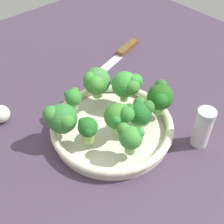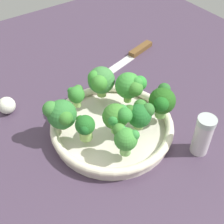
# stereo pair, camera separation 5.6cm
# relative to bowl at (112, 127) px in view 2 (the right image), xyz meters

# --- Properties ---
(ground_plane) EXTENTS (1.30, 1.30, 0.03)m
(ground_plane) POSITION_rel_bowl_xyz_m (0.04, -0.02, -0.03)
(ground_plane) COLOR #443449
(bowl) EXTENTS (0.28, 0.28, 0.03)m
(bowl) POSITION_rel_bowl_xyz_m (0.00, 0.00, 0.00)
(bowl) COLOR silver
(bowl) RESTS_ON ground_plane
(broccoli_floret_0) EXTENTS (0.07, 0.07, 0.08)m
(broccoli_floret_0) POSITION_rel_bowl_xyz_m (0.09, -0.03, 0.06)
(broccoli_floret_0) COLOR #99C761
(broccoli_floret_0) RESTS_ON bowl
(broccoli_floret_1) EXTENTS (0.06, 0.06, 0.06)m
(broccoli_floret_1) POSITION_rel_bowl_xyz_m (-0.04, -0.04, 0.05)
(broccoli_floret_1) COLOR #87B05B
(broccoli_floret_1) RESTS_ON bowl
(broccoli_floret_2) EXTENTS (0.06, 0.05, 0.07)m
(broccoli_floret_2) POSITION_rel_bowl_xyz_m (-0.09, 0.03, 0.06)
(broccoli_floret_2) COLOR #82C166
(broccoli_floret_2) RESTS_ON bowl
(broccoli_floret_3) EXTENTS (0.07, 0.07, 0.08)m
(broccoli_floret_3) POSITION_rel_bowl_xyz_m (0.03, -0.08, 0.07)
(broccoli_floret_3) COLOR #7FC352
(broccoli_floret_3) RESTS_ON bowl
(broccoli_floret_4) EXTENTS (0.04, 0.04, 0.06)m
(broccoli_floret_4) POSITION_rel_bowl_xyz_m (-0.01, 0.07, 0.05)
(broccoli_floret_4) COLOR #93BF5E
(broccoli_floret_4) RESTS_ON bowl
(broccoli_floret_5) EXTENTS (0.04, 0.04, 0.05)m
(broccoli_floret_5) POSITION_rel_bowl_xyz_m (0.10, 0.03, 0.05)
(broccoli_floret_5) COLOR #9EC969
(broccoli_floret_5) RESTS_ON bowl
(broccoli_floret_6) EXTENTS (0.06, 0.06, 0.08)m
(broccoli_floret_6) POSITION_rel_bowl_xyz_m (-0.05, -0.10, 0.06)
(broccoli_floret_6) COLOR #7CBA5D
(broccoli_floret_6) RESTS_ON bowl
(broccoli_floret_7) EXTENTS (0.07, 0.07, 0.07)m
(broccoli_floret_7) POSITION_rel_bowl_xyz_m (0.05, 0.10, 0.06)
(broccoli_floret_7) COLOR #86B75F
(broccoli_floret_7) RESTS_ON bowl
(broccoli_floret_8) EXTENTS (0.06, 0.06, 0.08)m
(broccoli_floret_8) POSITION_rel_bowl_xyz_m (-0.03, 0.01, 0.06)
(broccoli_floret_8) COLOR #88C861
(broccoli_floret_8) RESTS_ON bowl
(knife) EXTENTS (0.09, 0.26, 0.01)m
(knife) POSITION_rel_bowl_xyz_m (0.22, -0.23, -0.01)
(knife) COLOR silver
(knife) RESTS_ON ground_plane
(garlic_bulb) EXTENTS (0.04, 0.04, 0.04)m
(garlic_bulb) POSITION_rel_bowl_xyz_m (0.21, 0.17, 0.00)
(garlic_bulb) COLOR white
(garlic_bulb) RESTS_ON ground_plane
(pepper_shaker) EXTENTS (0.04, 0.04, 0.10)m
(pepper_shaker) POSITION_rel_bowl_xyz_m (-0.16, -0.12, 0.03)
(pepper_shaker) COLOR silver
(pepper_shaker) RESTS_ON ground_plane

